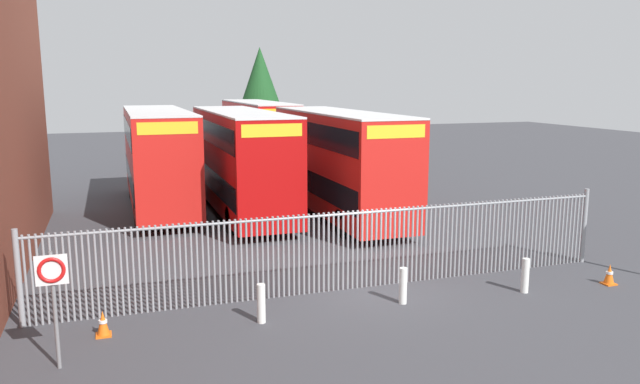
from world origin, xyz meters
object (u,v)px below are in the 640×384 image
object	(u,v)px
double_decker_bus_behind_fence_left	(241,158)
traffic_cone_mid_forecourt	(103,324)
bollard_center_front	(403,286)
bollard_near_right	(525,276)
speed_limit_sign_post	(53,283)
bollard_near_left	(261,303)
double_decker_bus_near_gate	(339,159)
double_decker_bus_behind_fence_right	(158,155)
traffic_cone_by_gate	(609,274)
double_decker_bus_far_back	(258,134)

from	to	relation	value
double_decker_bus_behind_fence_left	traffic_cone_mid_forecourt	bearing A→B (deg)	-115.53
bollard_center_front	bollard_near_right	distance (m)	3.52
bollard_center_front	speed_limit_sign_post	size ratio (longest dim) A/B	0.40
double_decker_bus_behind_fence_left	bollard_near_left	xyz separation A→B (m)	(-2.06, -12.13, -1.95)
speed_limit_sign_post	bollard_center_front	bearing A→B (deg)	7.43
double_decker_bus_near_gate	double_decker_bus_behind_fence_right	xyz separation A→B (m)	(-7.04, 4.01, 0.00)
bollard_near_left	traffic_cone_by_gate	bearing A→B (deg)	-2.78
double_decker_bus_behind_fence_right	traffic_cone_mid_forecourt	world-z (taller)	double_decker_bus_behind_fence_right
double_decker_bus_behind_fence_right	speed_limit_sign_post	bearing A→B (deg)	-101.67
double_decker_bus_near_gate	double_decker_bus_behind_fence_left	world-z (taller)	same
double_decker_bus_far_back	double_decker_bus_behind_fence_left	bearing A→B (deg)	-106.85
speed_limit_sign_post	double_decker_bus_behind_fence_right	bearing A→B (deg)	78.33
bollard_near_left	traffic_cone_mid_forecourt	distance (m)	3.57
bollard_near_left	speed_limit_sign_post	distance (m)	4.66
double_decker_bus_behind_fence_left	bollard_center_front	bearing A→B (deg)	-82.05
bollard_near_left	double_decker_bus_near_gate	bearing A→B (deg)	60.49
bollard_center_front	bollard_near_right	world-z (taller)	same
double_decker_bus_far_back	bollard_near_left	bearing A→B (deg)	-103.17
bollard_near_right	speed_limit_sign_post	bearing A→B (deg)	-176.35
double_decker_bus_far_back	speed_limit_sign_post	distance (m)	26.37
bollard_near_left	bollard_near_right	xyz separation A→B (m)	(7.24, -0.26, 0.00)
double_decker_bus_behind_fence_right	bollard_near_right	world-z (taller)	double_decker_bus_behind_fence_right
double_decker_bus_behind_fence_right	speed_limit_sign_post	distance (m)	15.66
bollard_near_right	traffic_cone_by_gate	world-z (taller)	bollard_near_right
bollard_center_front	double_decker_bus_near_gate	bearing A→B (deg)	78.47
bollard_near_left	bollard_center_front	bearing A→B (deg)	0.84
double_decker_bus_behind_fence_right	double_decker_bus_behind_fence_left	bearing A→B (deg)	-33.90
double_decker_bus_behind_fence_right	bollard_near_left	world-z (taller)	double_decker_bus_behind_fence_right
double_decker_bus_far_back	traffic_cone_mid_forecourt	bearing A→B (deg)	-111.39
traffic_cone_by_gate	traffic_cone_mid_forecourt	xyz separation A→B (m)	(-13.46, 0.89, 0.00)
double_decker_bus_far_back	double_decker_bus_behind_fence_right	bearing A→B (deg)	-126.21
traffic_cone_by_gate	double_decker_bus_far_back	bearing A→B (deg)	100.48
double_decker_bus_behind_fence_left	bollard_near_right	size ratio (longest dim) A/B	11.38
bollard_center_front	traffic_cone_by_gate	bearing A→B (deg)	-4.97
bollard_near_left	traffic_cone_by_gate	size ratio (longest dim) A/B	1.61
double_decker_bus_far_back	bollard_center_front	bearing A→B (deg)	-94.26
speed_limit_sign_post	double_decker_bus_behind_fence_left	bearing A→B (deg)	63.93
double_decker_bus_far_back	double_decker_bus_near_gate	bearing A→B (deg)	-88.49
traffic_cone_by_gate	bollard_near_left	bearing A→B (deg)	177.22
double_decker_bus_behind_fence_right	bollard_center_front	bearing A→B (deg)	-70.88
double_decker_bus_near_gate	double_decker_bus_far_back	world-z (taller)	same
bollard_near_right	traffic_cone_mid_forecourt	size ratio (longest dim) A/B	1.61
bollard_near_right	double_decker_bus_near_gate	bearing A→B (deg)	97.59
double_decker_bus_near_gate	traffic_cone_mid_forecourt	bearing A→B (deg)	-133.44
traffic_cone_by_gate	double_decker_bus_behind_fence_left	bearing A→B (deg)	121.94
bollard_center_front	bollard_near_right	size ratio (longest dim) A/B	1.00
double_decker_bus_behind_fence_right	traffic_cone_by_gate	xyz separation A→B (m)	(11.12, -14.80, -2.13)
double_decker_bus_near_gate	traffic_cone_mid_forecourt	world-z (taller)	double_decker_bus_near_gate
traffic_cone_by_gate	double_decker_bus_behind_fence_right	bearing A→B (deg)	126.92
double_decker_bus_behind_fence_right	speed_limit_sign_post	world-z (taller)	double_decker_bus_behind_fence_right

